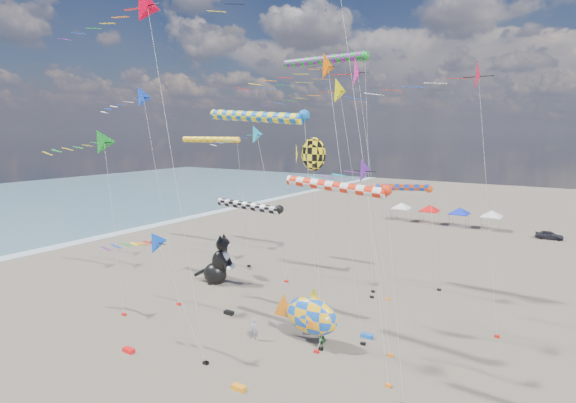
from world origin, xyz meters
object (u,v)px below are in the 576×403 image
Objects in this scene: child_green at (321,340)px; child_blue at (304,328)px; fish_inflatable at (311,316)px; parked_car at (549,235)px; person_adult at (255,329)px; cat_inflatable at (217,259)px.

child_green is 1.19× the size of child_blue.
fish_inflatable is at bearing -91.59° from child_blue.
parked_car is (12.34, 48.30, 0.07)m from child_green.
child_blue is at bearing 160.87° from parked_car.
parked_car is at bearing 22.87° from child_blue.
person_adult is 5.16m from child_green.
person_adult reaches higher than parked_car.
parked_car is (17.17, 50.08, -0.23)m from person_adult.
cat_inflatable is at bearing 108.62° from child_blue.
fish_inflatable is 2.47m from child_blue.
parked_car is at bearing 88.68° from child_green.
person_adult is at bearing 159.07° from parked_car.
person_adult reaches higher than child_green.
person_adult is at bearing 178.00° from child_blue.
person_adult reaches higher than child_blue.
child_blue is (-1.29, 1.15, -1.76)m from fish_inflatable.
child_blue is at bearing -35.89° from cat_inflatable.
person_adult is 3.97m from child_blue.
child_green is at bearing 163.66° from parked_car.
child_blue is at bearing 138.42° from fish_inflatable.
fish_inflatable reaches higher than child_green.
person_adult is at bearing -155.60° from fish_inflatable.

